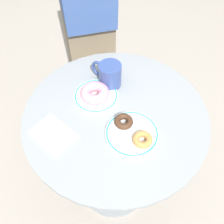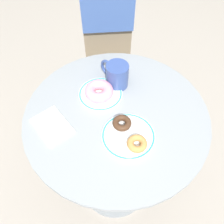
# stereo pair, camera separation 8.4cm
# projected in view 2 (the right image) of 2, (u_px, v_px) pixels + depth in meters

# --- Properties ---
(ground_plane) EXTENTS (7.00, 7.00, 0.02)m
(ground_plane) POSITION_uv_depth(u_px,v_px,m) (115.00, 185.00, 1.48)
(ground_plane) COLOR #9E9389
(cafe_table) EXTENTS (0.69, 0.69, 0.74)m
(cafe_table) POSITION_uv_depth(u_px,v_px,m) (116.00, 147.00, 1.08)
(cafe_table) COLOR gray
(cafe_table) RESTS_ON ground
(plate_left) EXTENTS (0.17, 0.17, 0.01)m
(plate_left) POSITION_uv_depth(u_px,v_px,m) (101.00, 94.00, 0.92)
(plate_left) COLOR white
(plate_left) RESTS_ON cafe_table
(plate_right) EXTENTS (0.18, 0.18, 0.01)m
(plate_right) POSITION_uv_depth(u_px,v_px,m) (128.00, 136.00, 0.81)
(plate_right) COLOR white
(plate_right) RESTS_ON cafe_table
(donut_pink_frosted) EXTENTS (0.15, 0.15, 0.04)m
(donut_pink_frosted) POSITION_uv_depth(u_px,v_px,m) (99.00, 91.00, 0.90)
(donut_pink_frosted) COLOR pink
(donut_pink_frosted) RESTS_ON plate_left
(donut_old_fashioned) EXTENTS (0.09, 0.09, 0.02)m
(donut_old_fashioned) POSITION_uv_depth(u_px,v_px,m) (137.00, 144.00, 0.77)
(donut_old_fashioned) COLOR #BC7F42
(donut_old_fashioned) RESTS_ON plate_right
(donut_chocolate) EXTENTS (0.09, 0.09, 0.02)m
(donut_chocolate) POSITION_uv_depth(u_px,v_px,m) (122.00, 123.00, 0.82)
(donut_chocolate) COLOR #422819
(donut_chocolate) RESTS_ON plate_right
(paper_napkin) EXTENTS (0.16, 0.13, 0.01)m
(paper_napkin) POSITION_uv_depth(u_px,v_px,m) (52.00, 126.00, 0.84)
(paper_napkin) COLOR white
(paper_napkin) RESTS_ON cafe_table
(coffee_mug) EXTENTS (0.13, 0.09, 0.10)m
(coffee_mug) POSITION_uv_depth(u_px,v_px,m) (116.00, 75.00, 0.92)
(coffee_mug) COLOR #334784
(coffee_mug) RESTS_ON cafe_table
(person_figure) EXTENTS (0.45, 0.35, 1.63)m
(person_figure) POSITION_uv_depth(u_px,v_px,m) (105.00, 12.00, 1.16)
(person_figure) COLOR brown
(person_figure) RESTS_ON ground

